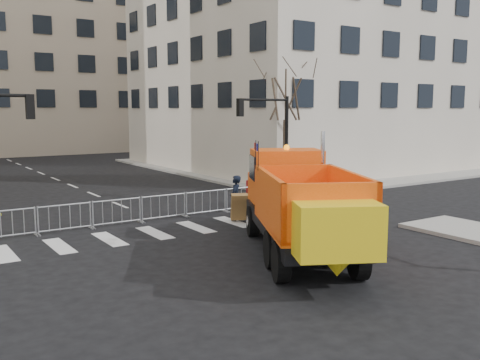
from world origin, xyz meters
TOP-DOWN VIEW (x-y plane):
  - ground at (0.00, 0.00)m, footprint 120.00×120.00m
  - sidewalk_back at (0.00, 8.50)m, footprint 64.00×5.00m
  - traffic_light_right at (8.50, 9.50)m, footprint 0.18×0.18m
  - crowd_barriers at (-0.75, 7.60)m, footprint 12.60×0.60m
  - street_tree at (9.20, 10.50)m, footprint 3.00×3.00m
  - plow_truck at (1.38, -0.15)m, footprint 7.05×10.35m
  - cop_a at (2.74, 5.70)m, footprint 0.83×0.82m
  - cop_b at (3.89, 4.92)m, footprint 1.08×1.00m
  - cop_c at (4.51, 5.22)m, footprint 1.00×1.28m
  - newspaper_box at (5.32, 8.21)m, footprint 0.55×0.51m

SIDE VIEW (x-z plane):
  - ground at x=0.00m, z-range 0.00..0.00m
  - sidewalk_back at x=0.00m, z-range 0.00..0.15m
  - crowd_barriers at x=-0.75m, z-range 0.00..1.10m
  - newspaper_box at x=5.32m, z-range 0.15..1.25m
  - cop_b at x=3.89m, z-range 0.00..1.79m
  - cop_a at x=2.74m, z-range 0.00..1.94m
  - cop_c at x=4.51m, z-range 0.00..2.03m
  - plow_truck at x=1.38m, z-range -0.22..3.75m
  - traffic_light_right at x=8.50m, z-range 0.00..5.40m
  - street_tree at x=9.20m, z-range 0.00..7.50m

